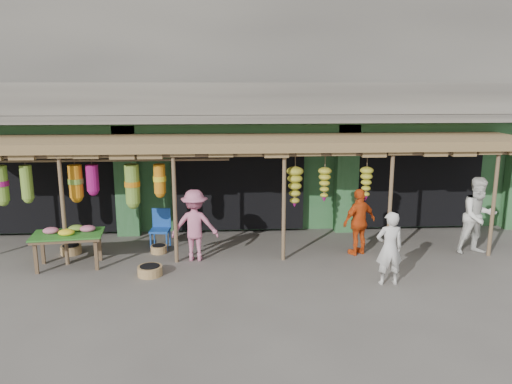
{
  "coord_description": "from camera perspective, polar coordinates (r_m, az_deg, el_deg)",
  "views": [
    {
      "loc": [
        -0.31,
        -11.32,
        4.08
      ],
      "look_at": [
        0.43,
        1.0,
        1.39
      ],
      "focal_mm": 35.0,
      "sensor_mm": 36.0,
      "label": 1
    }
  ],
  "objects": [
    {
      "name": "blue_chair",
      "position": [
        12.85,
        -10.83,
        -3.86
      ],
      "size": [
        0.51,
        0.52,
        0.98
      ],
      "rotation": [
        0.0,
        0.0,
        -0.09
      ],
      "color": "#1A4BA9",
      "rests_on": "ground"
    },
    {
      "name": "basket_right",
      "position": [
        12.57,
        -11.04,
        -6.42
      ],
      "size": [
        0.5,
        0.5,
        0.18
      ],
      "primitive_type": "cylinder",
      "rotation": [
        0.0,
        0.0,
        0.28
      ],
      "color": "#966A46",
      "rests_on": "ground"
    },
    {
      "name": "person_front",
      "position": [
        10.63,
        14.99,
        -6.23
      ],
      "size": [
        0.58,
        0.4,
        1.55
      ],
      "primitive_type": "imported",
      "rotation": [
        0.0,
        0.0,
        3.19
      ],
      "color": "silver",
      "rests_on": "ground"
    },
    {
      "name": "building",
      "position": [
        16.2,
        -2.36,
        9.79
      ],
      "size": [
        16.4,
        6.8,
        7.0
      ],
      "color": "gray",
      "rests_on": "ground"
    },
    {
      "name": "awning",
      "position": [
        12.21,
        -2.63,
        5.24
      ],
      "size": [
        14.0,
        2.7,
        2.79
      ],
      "color": "brown",
      "rests_on": "ground"
    },
    {
      "name": "person_shopper",
      "position": [
        11.74,
        -7.01,
        -3.79
      ],
      "size": [
        1.11,
        0.66,
        1.69
      ],
      "primitive_type": "imported",
      "rotation": [
        0.0,
        0.0,
        3.11
      ],
      "color": "#C36787",
      "rests_on": "ground"
    },
    {
      "name": "basket_left",
      "position": [
        13.08,
        -20.38,
        -6.18
      ],
      "size": [
        0.55,
        0.55,
        0.21
      ],
      "primitive_type": "cylinder",
      "rotation": [
        0.0,
        0.0,
        -0.13
      ],
      "color": "olive",
      "rests_on": "ground"
    },
    {
      "name": "person_right",
      "position": [
        13.19,
        24.06,
        -2.51
      ],
      "size": [
        1.01,
        0.83,
        1.9
      ],
      "primitive_type": "imported",
      "rotation": [
        0.0,
        0.0,
        0.13
      ],
      "color": "silver",
      "rests_on": "ground"
    },
    {
      "name": "ground",
      "position": [
        12.03,
        -1.76,
        -7.51
      ],
      "size": [
        80.0,
        80.0,
        0.0
      ],
      "primitive_type": "plane",
      "color": "#514C47",
      "rests_on": "ground"
    },
    {
      "name": "person_vendor",
      "position": [
        12.3,
        11.72,
        -3.36
      ],
      "size": [
        1.03,
        0.79,
        1.63
      ],
      "primitive_type": "imported",
      "rotation": [
        0.0,
        0.0,
        3.61
      ],
      "color": "#DC4C14",
      "rests_on": "ground"
    },
    {
      "name": "basket_mid",
      "position": [
        11.18,
        -12.02,
        -8.8
      ],
      "size": [
        0.71,
        0.71,
        0.21
      ],
      "primitive_type": "cylinder",
      "rotation": [
        0.0,
        0.0,
        0.43
      ],
      "color": "#A07547",
      "rests_on": "ground"
    },
    {
      "name": "flower_table",
      "position": [
        12.02,
        -20.64,
        -4.64
      ],
      "size": [
        1.62,
        1.07,
        0.92
      ],
      "rotation": [
        0.0,
        0.0,
        0.12
      ],
      "color": "brown",
      "rests_on": "ground"
    }
  ]
}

